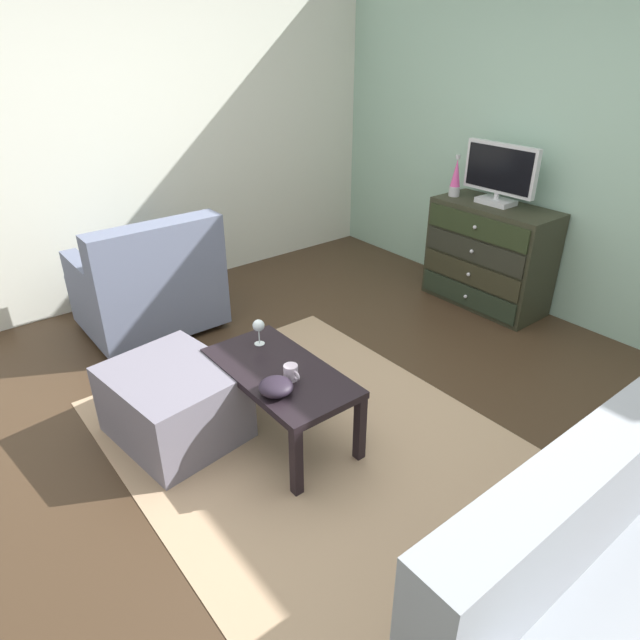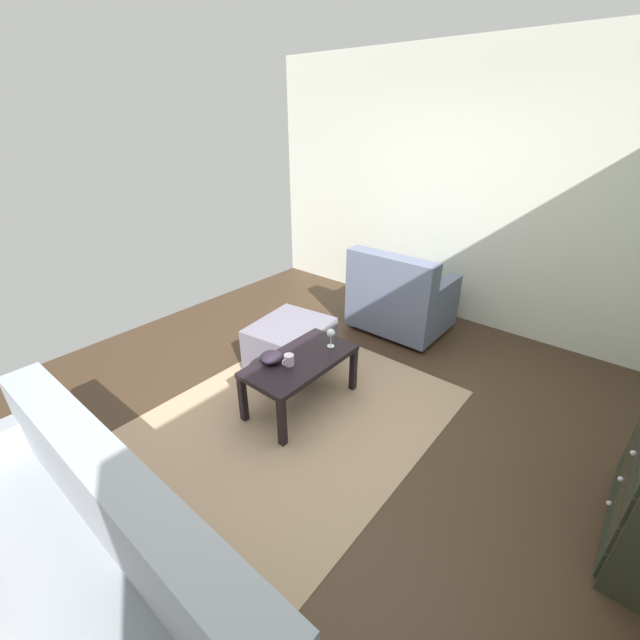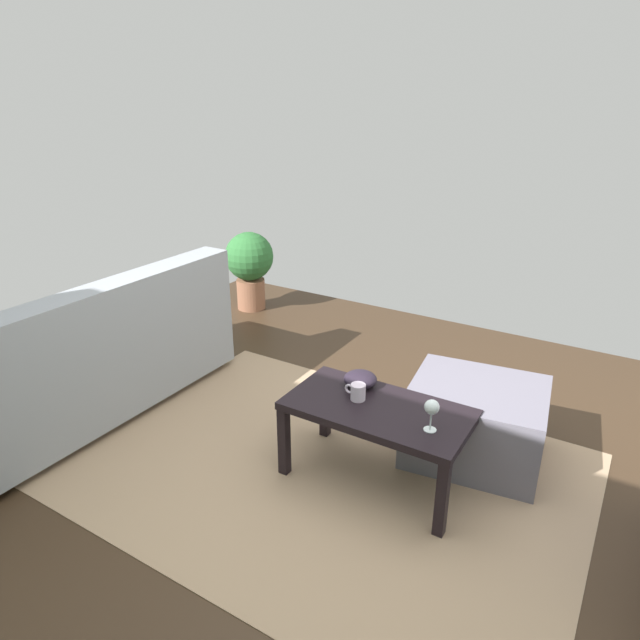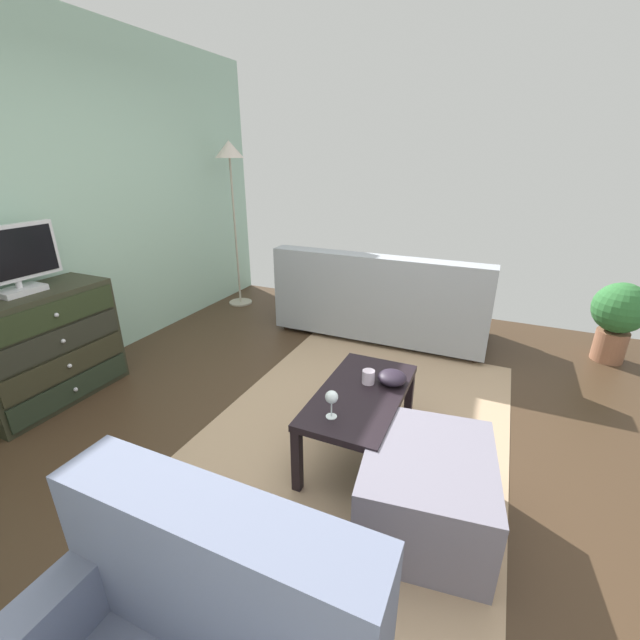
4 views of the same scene
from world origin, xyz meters
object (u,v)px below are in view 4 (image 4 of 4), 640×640
Objects in this scene: coffee_table at (360,401)px; couch_large at (382,303)px; standing_lamp at (230,166)px; dresser at (44,348)px; potted_plant at (618,315)px; tv at (12,259)px; bowl_decorative at (392,377)px; mug at (369,377)px; ottoman at (426,489)px; wine_glass at (332,398)px.

coffee_table is 0.44× the size of couch_large.
standing_lamp reaches higher than couch_large.
dresser is 4.66m from potted_plant.
tv reaches higher than couch_large.
potted_plant is at bearing -38.05° from bowl_decorative.
dresser is 2.37m from mug.
tv is at bearing 101.96° from mug.
potted_plant is at bearing -82.63° from couch_large.
ottoman is (-0.02, -2.78, -0.21)m from dresser.
wine_glass is 0.22× the size of potted_plant.
tv is 4.74m from potted_plant.
tv is 0.86× the size of potted_plant.
wine_glass is at bearing 167.85° from coffee_table.
coffee_table is at bearing -12.15° from wine_glass.
mug is at bearing -3.88° from coffee_table.
mug is at bearing -9.82° from wine_glass.
tv is at bearing 121.87° from potted_plant.
dresser is 6.21× the size of wine_glass.
ottoman is 0.97× the size of potted_plant.
ottoman is at bearing -136.72° from mug.
dresser is 2.79m from ottoman.
bowl_decorative is at bearing 141.95° from potted_plant.
wine_glass is 3.39m from standing_lamp.
ottoman is at bearing -158.78° from couch_large.
potted_plant is (2.48, -3.99, -0.65)m from tv.
coffee_table is 1.88m from couch_large.
wine_glass reaches higher than ottoman.
coffee_table is 0.16m from mug.
tv reaches higher than dresser.
bowl_decorative is at bearing -127.89° from standing_lamp.
coffee_table is at bearing -168.06° from couch_large.
bowl_decorative is (0.52, -2.45, 0.05)m from dresser.
ottoman is at bearing -148.77° from bowl_decorative.
coffee_table is 3.30m from standing_lamp.
bowl_decorative is at bearing -78.04° from dresser.
standing_lamp is (1.87, 2.41, 1.14)m from bowl_decorative.
couch_large is at bearing 21.22° from ottoman.
dresser is 1.35× the size of potted_plant.
potted_plant is at bearing -25.55° from ottoman.
dresser is 0.52× the size of standing_lamp.
bowl_decorative is 0.69m from ottoman.
tv is at bearing 138.65° from couch_large.
wine_glass is 1.38× the size of mug.
mug is at bearing -78.04° from tv.
couch_large reaches higher than ottoman.
couch_large is 1.10× the size of standing_lamp.
bowl_decorative is 3.26m from standing_lamp.
standing_lamp is (2.04, 2.27, 1.24)m from coffee_table.
tv is at bearing 90.17° from ottoman.
tv is 2.61m from bowl_decorative.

